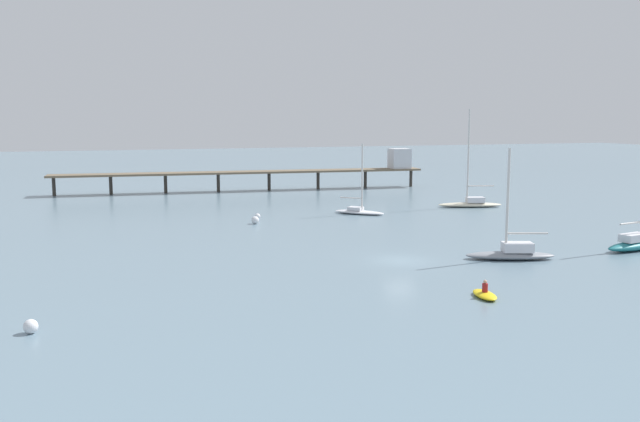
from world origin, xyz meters
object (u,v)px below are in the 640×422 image
(sailboat_white, at_px, (359,210))
(mooring_buoy_mid, at_px, (31,326))
(sailboat_cream, at_px, (471,202))
(dinghy_yellow, at_px, (485,294))
(mooring_buoy_near, at_px, (257,216))
(sailboat_gray, at_px, (512,252))
(sailboat_teal, at_px, (637,242))
(mooring_buoy_inner, at_px, (255,220))
(pier, at_px, (294,168))

(sailboat_white, bearing_deg, mooring_buoy_mid, -133.57)
(sailboat_cream, distance_m, mooring_buoy_mid, 61.40)
(dinghy_yellow, xyz_separation_m, mooring_buoy_near, (-5.38, 37.17, 0.10))
(sailboat_white, bearing_deg, sailboat_gray, -86.63)
(sailboat_teal, xyz_separation_m, sailboat_white, (-14.22, 28.05, -0.18))
(sailboat_teal, height_order, mooring_buoy_inner, sailboat_teal)
(dinghy_yellow, xyz_separation_m, mooring_buoy_mid, (-26.63, 1.80, 0.17))
(dinghy_yellow, relative_size, mooring_buoy_inner, 3.44)
(sailboat_white, relative_size, sailboat_gray, 0.94)
(sailboat_white, relative_size, dinghy_yellow, 2.94)
(sailboat_gray, distance_m, mooring_buoy_mid, 35.96)
(sailboat_gray, xyz_separation_m, dinghy_yellow, (-8.55, -9.27, -0.39))
(mooring_buoy_near, bearing_deg, sailboat_teal, -46.74)
(pier, distance_m, mooring_buoy_inner, 34.81)
(dinghy_yellow, bearing_deg, sailboat_white, 79.43)
(pier, bearing_deg, dinghy_yellow, -96.77)
(sailboat_gray, height_order, mooring_buoy_inner, sailboat_gray)
(sailboat_gray, height_order, mooring_buoy_mid, sailboat_gray)
(dinghy_yellow, bearing_deg, sailboat_cream, 59.09)
(pier, relative_size, mooring_buoy_mid, 75.02)
(sailboat_white, height_order, mooring_buoy_inner, sailboat_white)
(dinghy_yellow, bearing_deg, mooring_buoy_inner, 100.81)
(dinghy_yellow, bearing_deg, mooring_buoy_mid, 176.13)
(dinghy_yellow, height_order, mooring_buoy_near, dinghy_yellow)
(sailboat_teal, height_order, mooring_buoy_mid, sailboat_teal)
(mooring_buoy_inner, bearing_deg, sailboat_teal, -42.04)
(sailboat_teal, height_order, sailboat_cream, sailboat_cream)
(pier, relative_size, sailboat_teal, 5.88)
(sailboat_cream, xyz_separation_m, mooring_buoy_inner, (-29.32, -4.28, -0.27))
(pier, xyz_separation_m, sailboat_gray, (0.77, -56.23, -2.77))
(sailboat_teal, distance_m, sailboat_gray, 12.58)
(pier, distance_m, mooring_buoy_near, 31.39)
(sailboat_teal, bearing_deg, sailboat_gray, 178.77)
(mooring_buoy_inner, relative_size, mooring_buoy_mid, 1.07)
(sailboat_cream, relative_size, mooring_buoy_inner, 15.03)
(pier, relative_size, mooring_buoy_inner, 69.80)
(pier, xyz_separation_m, mooring_buoy_mid, (-34.41, -63.70, -3.00))
(pier, height_order, sailboat_white, sailboat_white)
(pier, distance_m, mooring_buoy_mid, 72.46)
(sailboat_cream, distance_m, sailboat_gray, 32.24)
(sailboat_teal, bearing_deg, sailboat_white, 116.87)
(mooring_buoy_near, bearing_deg, sailboat_white, -0.54)
(mooring_buoy_near, distance_m, mooring_buoy_mid, 41.26)
(sailboat_teal, height_order, mooring_buoy_near, sailboat_teal)
(mooring_buoy_inner, bearing_deg, sailboat_white, 13.34)
(sailboat_teal, bearing_deg, mooring_buoy_near, 133.26)
(dinghy_yellow, bearing_deg, mooring_buoy_near, 98.24)
(sailboat_cream, xyz_separation_m, mooring_buoy_near, (-28.23, -0.99, -0.36))
(sailboat_teal, xyz_separation_m, mooring_buoy_near, (-26.51, 28.17, -0.35))
(mooring_buoy_inner, xyz_separation_m, mooring_buoy_near, (1.09, 3.29, -0.10))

